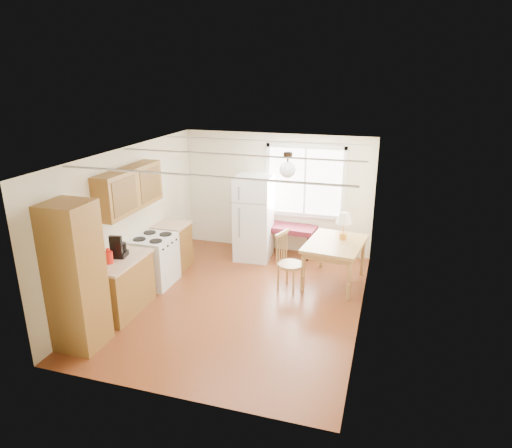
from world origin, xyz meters
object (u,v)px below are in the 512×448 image
at_px(bench, 282,228).
at_px(chair, 286,257).
at_px(dining_table, 335,247).
at_px(refrigerator, 254,218).

bearing_deg(bench, chair, -68.41).
height_order(bench, dining_table, dining_table).
relative_size(refrigerator, chair, 1.66).
relative_size(dining_table, chair, 1.33).
height_order(dining_table, chair, chair).
distance_m(refrigerator, dining_table, 1.90).
relative_size(bench, dining_table, 1.06).
bearing_deg(refrigerator, bench, 29.60).
height_order(bench, chair, chair).
xyz_separation_m(dining_table, chair, (-0.79, -0.45, -0.10)).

